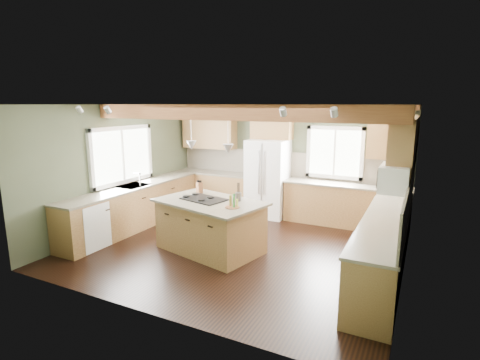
% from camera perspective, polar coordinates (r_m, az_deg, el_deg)
% --- Properties ---
extents(floor, '(5.60, 5.60, 0.00)m').
position_cam_1_polar(floor, '(7.04, -0.25, -10.23)').
color(floor, black).
rests_on(floor, ground).
extents(ceiling, '(5.60, 5.60, 0.00)m').
position_cam_1_polar(ceiling, '(6.54, -0.27, 11.44)').
color(ceiling, silver).
rests_on(ceiling, wall_back).
extents(wall_back, '(5.60, 0.00, 5.60)m').
position_cam_1_polar(wall_back, '(8.94, 6.99, 3.02)').
color(wall_back, '#3F4632').
rests_on(wall_back, ground).
extents(wall_left, '(0.00, 5.00, 5.00)m').
position_cam_1_polar(wall_left, '(8.29, -17.81, 1.89)').
color(wall_left, '#3F4632').
rests_on(wall_left, ground).
extents(wall_right, '(0.00, 5.00, 5.00)m').
position_cam_1_polar(wall_right, '(5.98, 24.46, -2.17)').
color(wall_right, '#3F4632').
rests_on(wall_right, ground).
extents(ceiling_beam, '(5.55, 0.26, 0.26)m').
position_cam_1_polar(ceiling_beam, '(6.25, -1.65, 10.24)').
color(ceiling_beam, brown).
rests_on(ceiling_beam, ceiling).
extents(soffit_trim, '(5.55, 0.20, 0.10)m').
position_cam_1_polar(soffit_trim, '(8.75, 6.97, 11.00)').
color(soffit_trim, brown).
rests_on(soffit_trim, ceiling).
extents(backsplash_back, '(5.58, 0.03, 0.58)m').
position_cam_1_polar(backsplash_back, '(8.94, 6.94, 2.44)').
color(backsplash_back, brown).
rests_on(backsplash_back, wall_back).
extents(backsplash_right, '(0.03, 3.70, 0.58)m').
position_cam_1_polar(backsplash_right, '(6.05, 24.27, -2.89)').
color(backsplash_right, brown).
rests_on(backsplash_right, wall_right).
extents(base_cab_back_left, '(2.02, 0.60, 0.88)m').
position_cam_1_polar(base_cab_back_left, '(9.58, -3.89, -1.59)').
color(base_cab_back_left, brown).
rests_on(base_cab_back_left, floor).
extents(counter_back_left, '(2.06, 0.64, 0.04)m').
position_cam_1_polar(counter_back_left, '(9.48, -3.93, 1.12)').
color(counter_back_left, '#4F4739').
rests_on(counter_back_left, base_cab_back_left).
extents(base_cab_back_right, '(2.62, 0.60, 0.88)m').
position_cam_1_polar(base_cab_back_right, '(8.45, 15.73, -3.79)').
color(base_cab_back_right, brown).
rests_on(base_cab_back_right, floor).
extents(counter_back_right, '(2.66, 0.64, 0.04)m').
position_cam_1_polar(counter_back_right, '(8.34, 15.90, -0.74)').
color(counter_back_right, '#4F4739').
rests_on(counter_back_right, base_cab_back_right).
extents(base_cab_left, '(0.60, 3.70, 0.88)m').
position_cam_1_polar(base_cab_left, '(8.31, -15.71, -4.05)').
color(base_cab_left, brown).
rests_on(base_cab_left, floor).
extents(counter_left, '(0.64, 3.74, 0.04)m').
position_cam_1_polar(counter_left, '(8.20, -15.89, -0.95)').
color(counter_left, '#4F4739').
rests_on(counter_left, base_cab_left).
extents(base_cab_right, '(0.60, 3.70, 0.88)m').
position_cam_1_polar(base_cab_right, '(6.29, 21.06, -9.46)').
color(base_cab_right, brown).
rests_on(base_cab_right, floor).
extents(counter_right, '(0.64, 3.74, 0.04)m').
position_cam_1_polar(counter_right, '(6.15, 21.37, -5.44)').
color(counter_right, '#4F4739').
rests_on(counter_right, base_cab_right).
extents(upper_cab_back_left, '(1.40, 0.35, 0.90)m').
position_cam_1_polar(upper_cab_back_left, '(9.56, -4.68, 7.54)').
color(upper_cab_back_left, brown).
rests_on(upper_cab_back_left, wall_back).
extents(upper_cab_over_fridge, '(0.96, 0.35, 0.70)m').
position_cam_1_polar(upper_cab_over_fridge, '(8.79, 4.88, 8.50)').
color(upper_cab_over_fridge, brown).
rests_on(upper_cab_over_fridge, wall_back).
extents(upper_cab_right, '(0.35, 2.20, 0.90)m').
position_cam_1_polar(upper_cab_right, '(6.78, 23.77, 4.97)').
color(upper_cab_right, brown).
rests_on(upper_cab_right, wall_right).
extents(upper_cab_back_corner, '(0.90, 0.35, 0.90)m').
position_cam_1_polar(upper_cab_back_corner, '(8.21, 22.05, 6.09)').
color(upper_cab_back_corner, brown).
rests_on(upper_cab_back_corner, wall_back).
extents(window_left, '(0.04, 1.60, 1.05)m').
position_cam_1_polar(window_left, '(8.28, -17.58, 3.64)').
color(window_left, white).
rests_on(window_left, wall_left).
extents(window_back, '(1.10, 0.04, 1.00)m').
position_cam_1_polar(window_back, '(8.57, 14.26, 4.08)').
color(window_back, white).
rests_on(window_back, wall_back).
extents(sink, '(0.50, 0.65, 0.03)m').
position_cam_1_polar(sink, '(8.20, -15.89, -0.92)').
color(sink, '#262628').
rests_on(sink, counter_left).
extents(faucet, '(0.02, 0.02, 0.28)m').
position_cam_1_polar(faucet, '(8.05, -15.00, -0.04)').
color(faucet, '#B2B2B7').
rests_on(faucet, sink).
extents(dishwasher, '(0.60, 0.60, 0.84)m').
position_cam_1_polar(dishwasher, '(7.44, -22.39, -6.41)').
color(dishwasher, white).
rests_on(dishwasher, floor).
extents(oven, '(0.60, 0.72, 0.84)m').
position_cam_1_polar(oven, '(5.10, 19.41, -14.49)').
color(oven, white).
rests_on(oven, floor).
extents(microwave, '(0.40, 0.70, 0.38)m').
position_cam_1_polar(microwave, '(5.89, 22.51, 0.28)').
color(microwave, white).
rests_on(microwave, wall_right).
extents(pendant_left, '(0.18, 0.18, 0.16)m').
position_cam_1_polar(pendant_left, '(6.80, -7.40, 5.27)').
color(pendant_left, '#B2B2B7').
rests_on(pendant_left, ceiling).
extents(pendant_right, '(0.18, 0.18, 0.16)m').
position_cam_1_polar(pendant_right, '(6.18, -1.83, 4.75)').
color(pendant_right, '#B2B2B7').
rests_on(pendant_right, ceiling).
extents(refrigerator, '(0.90, 0.74, 1.80)m').
position_cam_1_polar(refrigerator, '(8.76, 4.24, 0.25)').
color(refrigerator, white).
rests_on(refrigerator, floor).
extents(island, '(1.96, 1.46, 0.88)m').
position_cam_1_polar(island, '(6.80, -4.54, -7.12)').
color(island, brown).
rests_on(island, floor).
extents(island_top, '(2.11, 1.60, 0.04)m').
position_cam_1_polar(island_top, '(6.67, -4.61, -3.37)').
color(island_top, '#4F4739').
rests_on(island_top, island).
extents(cooktop, '(0.86, 0.67, 0.02)m').
position_cam_1_polar(cooktop, '(6.76, -5.50, -2.91)').
color(cooktop, black).
rests_on(cooktop, island_top).
extents(knife_block, '(0.15, 0.14, 0.20)m').
position_cam_1_polar(knife_block, '(7.27, -6.20, -1.16)').
color(knife_block, brown).
rests_on(knife_block, island_top).
extents(utensil_crock, '(0.13, 0.13, 0.15)m').
position_cam_1_polar(utensil_crock, '(6.63, -0.28, -2.56)').
color(utensil_crock, '#3C3430').
rests_on(utensil_crock, island_top).
extents(bottle_tray, '(0.29, 0.29, 0.23)m').
position_cam_1_polar(bottle_tray, '(6.20, -1.18, -3.20)').
color(bottle_tray, brown).
rests_on(bottle_tray, island_top).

